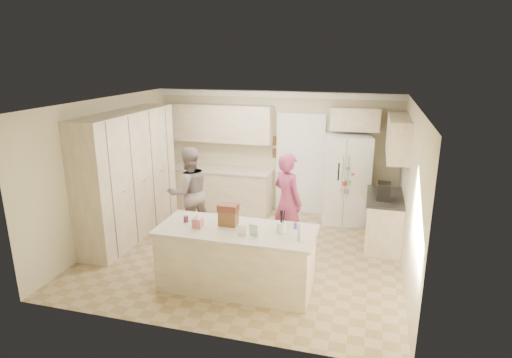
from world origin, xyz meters
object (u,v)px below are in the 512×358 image
(coffee_maker, at_px, (384,191))
(island_base, at_px, (237,259))
(tissue_box, at_px, (198,223))
(refrigerator, at_px, (346,179))
(teen_girl, at_px, (287,201))
(utensil_crock, at_px, (281,227))
(teen_boy, at_px, (189,192))
(dollhouse_body, at_px, (228,218))

(coffee_maker, height_order, island_base, coffee_maker)
(coffee_maker, relative_size, tissue_box, 2.14)
(refrigerator, xyz_separation_m, island_base, (-1.34, -3.06, -0.46))
(teen_girl, bearing_deg, utensil_crock, 133.93)
(teen_boy, bearing_deg, refrigerator, 165.17)
(tissue_box, distance_m, teen_boy, 1.91)
(utensil_crock, bearing_deg, tissue_box, -172.87)
(teen_girl, bearing_deg, coffee_maker, -130.88)
(coffee_maker, relative_size, island_base, 0.14)
(dollhouse_body, bearing_deg, refrigerator, 63.22)
(tissue_box, distance_m, teen_girl, 1.91)
(coffee_maker, bearing_deg, island_base, -137.17)
(island_base, xyz_separation_m, utensil_crock, (0.65, 0.05, 0.56))
(coffee_maker, relative_size, dollhouse_body, 1.15)
(coffee_maker, distance_m, teen_boy, 3.50)
(refrigerator, relative_size, coffee_maker, 6.00)
(tissue_box, height_order, teen_boy, teen_boy)
(island_base, relative_size, teen_girl, 1.27)
(island_base, xyz_separation_m, tissue_box, (-0.55, -0.10, 0.56))
(coffee_maker, xyz_separation_m, utensil_crock, (-1.40, -1.85, -0.07))
(refrigerator, relative_size, dollhouse_body, 6.92)
(teen_boy, bearing_deg, coffee_maker, 142.36)
(dollhouse_body, distance_m, teen_girl, 1.56)
(island_base, relative_size, tissue_box, 15.71)
(tissue_box, distance_m, dollhouse_body, 0.45)
(coffee_maker, bearing_deg, utensil_crock, -127.12)
(teen_boy, xyz_separation_m, teen_girl, (1.87, -0.06, 0.01))
(refrigerator, bearing_deg, island_base, -123.64)
(dollhouse_body, height_order, teen_girl, teen_girl)
(utensil_crock, height_order, tissue_box, utensil_crock)
(island_base, xyz_separation_m, teen_girl, (0.45, 1.53, 0.42))
(teen_boy, distance_m, teen_girl, 1.87)
(coffee_maker, xyz_separation_m, teen_girl, (-1.60, -0.37, -0.21))
(coffee_maker, xyz_separation_m, island_base, (-2.05, -1.90, -0.63))
(coffee_maker, height_order, utensil_crock, coffee_maker)
(island_base, distance_m, teen_boy, 2.17)
(refrigerator, distance_m, dollhouse_body, 3.32)
(dollhouse_body, xyz_separation_m, teen_boy, (-1.28, 1.49, -0.18))
(coffee_maker, distance_m, tissue_box, 3.28)
(refrigerator, xyz_separation_m, teen_boy, (-2.77, -1.47, -0.05))
(coffee_maker, bearing_deg, refrigerator, 121.42)
(coffee_maker, xyz_separation_m, dollhouse_body, (-2.20, -1.80, -0.03))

